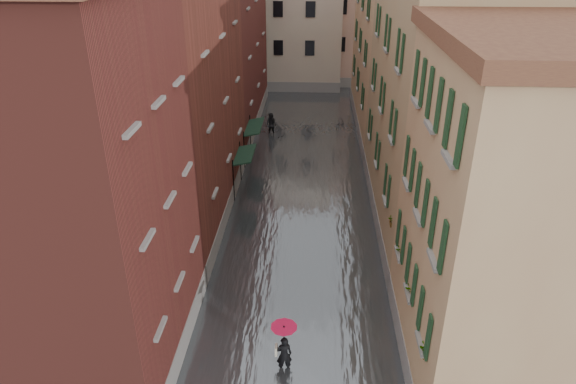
# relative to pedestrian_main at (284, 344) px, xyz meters

# --- Properties ---
(ground) EXTENTS (120.00, 120.00, 0.00)m
(ground) POSITION_rel_pedestrian_main_xyz_m (0.28, 2.62, -1.26)
(ground) COLOR #58585A
(ground) RESTS_ON ground
(floodwater) EXTENTS (10.00, 60.00, 0.20)m
(floodwater) POSITION_rel_pedestrian_main_xyz_m (0.28, 15.62, -1.16)
(floodwater) COLOR #4E5256
(floodwater) RESTS_ON ground
(building_left_near) EXTENTS (6.00, 8.00, 13.00)m
(building_left_near) POSITION_rel_pedestrian_main_xyz_m (-6.72, 0.62, 5.24)
(building_left_near) COLOR maroon
(building_left_near) RESTS_ON ground
(building_left_mid) EXTENTS (6.00, 14.00, 12.50)m
(building_left_mid) POSITION_rel_pedestrian_main_xyz_m (-6.72, 11.62, 4.99)
(building_left_mid) COLOR maroon
(building_left_mid) RESTS_ON ground
(building_left_far) EXTENTS (6.00, 16.00, 14.00)m
(building_left_far) POSITION_rel_pedestrian_main_xyz_m (-6.72, 26.62, 5.74)
(building_left_far) COLOR maroon
(building_left_far) RESTS_ON ground
(building_right_near) EXTENTS (6.00, 8.00, 11.50)m
(building_right_near) POSITION_rel_pedestrian_main_xyz_m (7.28, 0.62, 4.49)
(building_right_near) COLOR tan
(building_right_near) RESTS_ON ground
(building_right_mid) EXTENTS (6.00, 14.00, 13.00)m
(building_right_mid) POSITION_rel_pedestrian_main_xyz_m (7.28, 11.62, 5.24)
(building_right_mid) COLOR #9A845D
(building_right_mid) RESTS_ON ground
(building_right_far) EXTENTS (6.00, 16.00, 11.50)m
(building_right_far) POSITION_rel_pedestrian_main_xyz_m (7.28, 26.62, 4.49)
(building_right_far) COLOR tan
(building_right_far) RESTS_ON ground
(building_end_cream) EXTENTS (12.00, 9.00, 13.00)m
(building_end_cream) POSITION_rel_pedestrian_main_xyz_m (-2.72, 40.62, 5.24)
(building_end_cream) COLOR beige
(building_end_cream) RESTS_ON ground
(building_end_pink) EXTENTS (10.00, 9.00, 12.00)m
(building_end_pink) POSITION_rel_pedestrian_main_xyz_m (6.28, 42.62, 4.74)
(building_end_pink) COLOR tan
(building_end_pink) RESTS_ON ground
(awning_near) EXTENTS (1.09, 2.96, 2.80)m
(awning_near) POSITION_rel_pedestrian_main_xyz_m (-3.21, 14.16, 1.20)
(awning_near) COLOR #153020
(awning_near) RESTS_ON ground
(awning_far) EXTENTS (1.09, 3.41, 2.80)m
(awning_far) POSITION_rel_pedestrian_main_xyz_m (-3.21, 19.07, 1.21)
(awning_far) COLOR #153020
(awning_far) RESTS_ON ground
(window_planters) EXTENTS (0.59, 8.48, 0.84)m
(window_planters) POSITION_rel_pedestrian_main_xyz_m (4.40, 1.84, 2.25)
(window_planters) COLOR brown
(window_planters) RESTS_ON ground
(pedestrian_main) EXTENTS (0.94, 0.94, 2.06)m
(pedestrian_main) POSITION_rel_pedestrian_main_xyz_m (0.00, 0.00, 0.00)
(pedestrian_main) COLOR black
(pedestrian_main) RESTS_ON ground
(pedestrian_far) EXTENTS (1.10, 0.99, 1.85)m
(pedestrian_far) POSITION_rel_pedestrian_main_xyz_m (-2.45, 24.15, -0.34)
(pedestrian_far) COLOR black
(pedestrian_far) RESTS_ON ground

